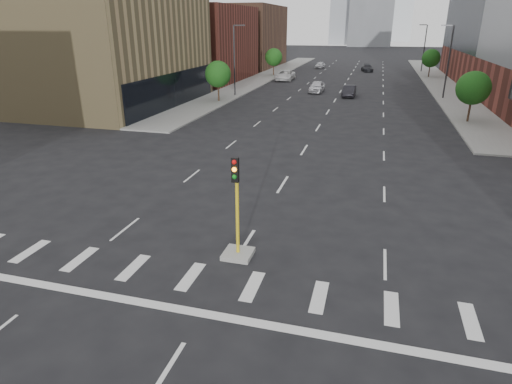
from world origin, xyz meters
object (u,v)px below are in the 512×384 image
at_px(car_distant, 320,65).
at_px(car_deep_right, 367,68).
at_px(car_mid_right, 349,91).
at_px(median_traffic_signal, 237,236).
at_px(car_far_left, 285,75).
at_px(car_near_left, 317,87).

bearing_deg(car_distant, car_deep_right, -15.57).
height_order(car_mid_right, car_deep_right, car_mid_right).
relative_size(median_traffic_signal, car_far_left, 0.72).
bearing_deg(median_traffic_signal, car_deep_right, 87.97).
height_order(median_traffic_signal, car_distant, median_traffic_signal).
distance_m(median_traffic_signal, car_mid_right, 44.68).
distance_m(car_near_left, car_mid_right, 5.49).
bearing_deg(car_deep_right, car_far_left, -134.32).
bearing_deg(median_traffic_signal, car_near_left, 93.92).
bearing_deg(car_distant, car_far_left, -90.46).
bearing_deg(car_far_left, car_near_left, -60.34).
distance_m(car_far_left, car_distant, 23.50).
height_order(car_far_left, car_deep_right, car_far_left).
height_order(car_far_left, car_distant, car_far_left).
bearing_deg(car_deep_right, car_distant, 148.07).
xyz_separation_m(median_traffic_signal, car_near_left, (-3.25, 47.42, -0.17)).
distance_m(median_traffic_signal, car_far_left, 60.84).
bearing_deg(car_distant, car_near_left, -76.31).
xyz_separation_m(median_traffic_signal, car_far_left, (-10.50, 59.93, -0.13)).
distance_m(car_mid_right, car_distant, 39.60).
xyz_separation_m(car_far_left, car_deep_right, (13.30, 19.04, -0.15)).
relative_size(car_near_left, car_far_left, 0.77).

